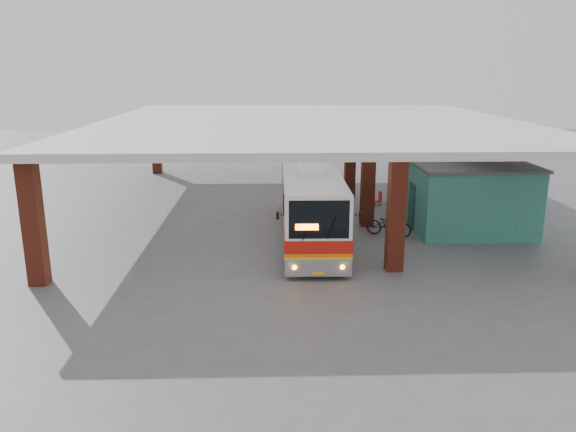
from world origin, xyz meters
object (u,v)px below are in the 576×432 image
at_px(motorcycle, 389,224).
at_px(pedestrian, 328,247).
at_px(coach_bus, 310,200).
at_px(red_chair, 379,199).

height_order(motorcycle, pedestrian, pedestrian).
relative_size(coach_bus, pedestrian, 6.12).
bearing_deg(coach_bus, motorcycle, -1.48).
bearing_deg(coach_bus, red_chair, 54.28).
bearing_deg(pedestrian, coach_bus, -108.29).
distance_m(coach_bus, motorcycle, 3.67).
height_order(motorcycle, red_chair, motorcycle).
bearing_deg(red_chair, motorcycle, -105.95).
distance_m(coach_bus, pedestrian, 4.48).
bearing_deg(motorcycle, pedestrian, 168.35).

